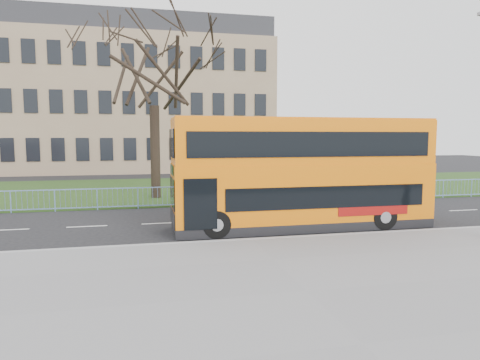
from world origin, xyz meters
name	(u,v)px	position (x,y,z in m)	size (l,w,h in m)	color
ground	(242,233)	(0.00, 0.00, 0.00)	(120.00, 120.00, 0.00)	black
pavement	(307,293)	(0.00, -6.75, 0.06)	(80.00, 10.50, 0.12)	slate
kerb	(252,240)	(0.00, -1.55, 0.07)	(80.00, 0.20, 0.14)	gray
grass_verge	(197,188)	(0.00, 14.30, 0.04)	(80.00, 15.40, 0.08)	#203413
guard_railing	(215,196)	(0.00, 6.60, 0.55)	(40.00, 0.12, 1.10)	#789BD6
bare_tree	(154,88)	(-3.00, 10.00, 6.53)	(9.03, 9.03, 12.90)	black
civic_building	(131,108)	(-5.00, 35.00, 7.00)	(30.00, 15.00, 14.00)	#8F735B
yellow_bus	(303,170)	(2.59, 0.39, 2.34)	(10.40, 2.52, 4.36)	orange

